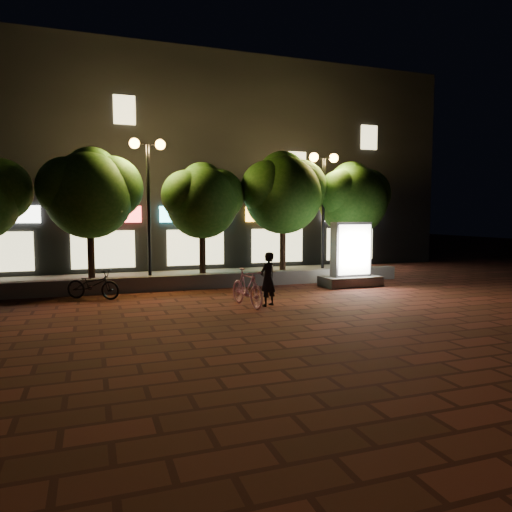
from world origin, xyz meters
name	(u,v)px	position (x,y,z in m)	size (l,w,h in m)	color
ground	(230,310)	(0.00, 0.00, 0.00)	(80.00, 80.00, 0.00)	maroon
retaining_wall	(198,281)	(0.00, 4.00, 0.25)	(16.00, 0.45, 0.50)	slate
sidewalk	(184,278)	(0.00, 6.50, 0.04)	(16.00, 5.00, 0.08)	slate
building_block	(160,168)	(-0.01, 12.99, 5.00)	(28.00, 8.12, 11.30)	black
tree_left	(91,190)	(-3.45, 5.46, 3.44)	(3.60, 3.00, 4.89)	black
tree_mid	(203,198)	(0.55, 5.46, 3.22)	(3.24, 2.70, 4.50)	black
tree_right	(284,190)	(3.86, 5.46, 3.57)	(3.72, 3.10, 5.07)	black
tree_far_right	(353,196)	(7.05, 5.46, 3.37)	(3.48, 2.90, 4.76)	black
street_lamp_left	(148,174)	(-1.50, 5.20, 4.03)	(1.26, 0.36, 5.18)	black
street_lamp_right	(324,182)	(5.50, 5.20, 3.89)	(1.26, 0.36, 4.98)	black
ad_kiosk	(351,260)	(5.35, 2.75, 0.93)	(2.15, 1.10, 2.31)	slate
scooter_pink	(247,288)	(0.61, 0.36, 0.53)	(0.50, 1.77, 1.06)	#D689BC
rider	(268,279)	(1.19, 0.22, 0.77)	(0.56, 0.37, 1.53)	black
scooter_parked	(93,284)	(-3.46, 3.00, 0.45)	(0.60, 1.72, 0.90)	black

